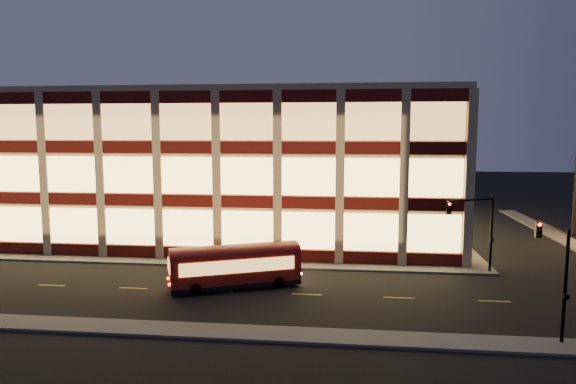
# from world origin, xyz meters

# --- Properties ---
(ground) EXTENTS (200.00, 200.00, 0.00)m
(ground) POSITION_xyz_m (0.00, 0.00, 0.00)
(ground) COLOR black
(ground) RESTS_ON ground
(sidewalk_office_south) EXTENTS (54.00, 2.00, 0.15)m
(sidewalk_office_south) POSITION_xyz_m (-3.00, 1.00, 0.07)
(sidewalk_office_south) COLOR #514F4C
(sidewalk_office_south) RESTS_ON ground
(sidewalk_office_east) EXTENTS (2.00, 30.00, 0.15)m
(sidewalk_office_east) POSITION_xyz_m (23.00, 17.00, 0.07)
(sidewalk_office_east) COLOR #514F4C
(sidewalk_office_east) RESTS_ON ground
(sidewalk_tower_west) EXTENTS (2.00, 30.00, 0.15)m
(sidewalk_tower_west) POSITION_xyz_m (34.00, 17.00, 0.07)
(sidewalk_tower_west) COLOR #514F4C
(sidewalk_tower_west) RESTS_ON ground
(sidewalk_near) EXTENTS (100.00, 2.00, 0.15)m
(sidewalk_near) POSITION_xyz_m (0.00, -13.00, 0.07)
(sidewalk_near) COLOR #514F4C
(sidewalk_near) RESTS_ON ground
(office_building) EXTENTS (50.45, 30.45, 14.50)m
(office_building) POSITION_xyz_m (-2.91, 16.91, 7.25)
(office_building) COLOR tan
(office_building) RESTS_ON ground
(traffic_signal_far) EXTENTS (3.79, 1.87, 6.00)m
(traffic_signal_far) POSITION_xyz_m (22.21, 0.24, 4.11)
(traffic_signal_far) COLOR black
(traffic_signal_far) RESTS_ON ground
(traffic_signal_near) EXTENTS (0.32, 4.45, 6.00)m
(traffic_signal_near) POSITION_xyz_m (23.50, -11.03, 4.13)
(traffic_signal_near) COLOR black
(traffic_signal_near) RESTS_ON ground
(trolley_bus) EXTENTS (9.06, 5.51, 3.01)m
(trolley_bus) POSITION_xyz_m (4.94, -4.95, 1.67)
(trolley_bus) COLOR #9C1108
(trolley_bus) RESTS_ON ground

